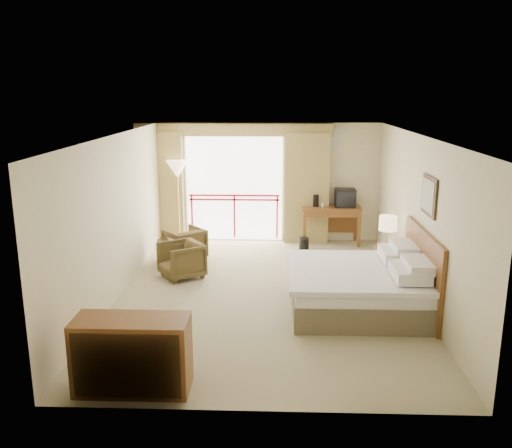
{
  "coord_description": "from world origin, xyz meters",
  "views": [
    {
      "loc": [
        0.14,
        -8.74,
        3.41
      ],
      "look_at": [
        -0.19,
        0.4,
        1.14
      ],
      "focal_mm": 38.0,
      "sensor_mm": 36.0,
      "label": 1
    }
  ],
  "objects_px": {
    "desk": "(331,214)",
    "dresser": "(132,355)",
    "bed": "(360,287)",
    "table_lamp": "(388,224)",
    "armchair_far": "(185,259)",
    "side_table": "(169,247)",
    "floor_lamp": "(177,172)",
    "nightstand": "(386,263)",
    "wastebasket": "(304,244)",
    "tv": "(345,198)",
    "armchair_near": "(182,277)"
  },
  "relations": [
    {
      "from": "bed",
      "to": "floor_lamp",
      "type": "height_order",
      "value": "floor_lamp"
    },
    {
      "from": "wastebasket",
      "to": "side_table",
      "type": "height_order",
      "value": "side_table"
    },
    {
      "from": "desk",
      "to": "side_table",
      "type": "height_order",
      "value": "desk"
    },
    {
      "from": "armchair_near",
      "to": "dresser",
      "type": "distance_m",
      "value": 3.93
    },
    {
      "from": "desk",
      "to": "dresser",
      "type": "xyz_separation_m",
      "value": [
        -2.9,
        -6.37,
        -0.23
      ]
    },
    {
      "from": "nightstand",
      "to": "dresser",
      "type": "height_order",
      "value": "dresser"
    },
    {
      "from": "wastebasket",
      "to": "floor_lamp",
      "type": "relative_size",
      "value": 0.14
    },
    {
      "from": "armchair_far",
      "to": "desk",
      "type": "bearing_deg",
      "value": 163.34
    },
    {
      "from": "table_lamp",
      "to": "wastebasket",
      "type": "bearing_deg",
      "value": 129.46
    },
    {
      "from": "desk",
      "to": "dresser",
      "type": "distance_m",
      "value": 7.0
    },
    {
      "from": "nightstand",
      "to": "floor_lamp",
      "type": "height_order",
      "value": "floor_lamp"
    },
    {
      "from": "side_table",
      "to": "floor_lamp",
      "type": "bearing_deg",
      "value": 91.82
    },
    {
      "from": "floor_lamp",
      "to": "tv",
      "type": "bearing_deg",
      "value": 1.43
    },
    {
      "from": "armchair_far",
      "to": "armchair_near",
      "type": "relative_size",
      "value": 0.99
    },
    {
      "from": "wastebasket",
      "to": "armchair_near",
      "type": "distance_m",
      "value": 3.03
    },
    {
      "from": "nightstand",
      "to": "tv",
      "type": "bearing_deg",
      "value": 105.08
    },
    {
      "from": "tv",
      "to": "armchair_near",
      "type": "height_order",
      "value": "tv"
    },
    {
      "from": "dresser",
      "to": "bed",
      "type": "bearing_deg",
      "value": 44.22
    },
    {
      "from": "desk",
      "to": "armchair_near",
      "type": "bearing_deg",
      "value": -145.26
    },
    {
      "from": "nightstand",
      "to": "armchair_far",
      "type": "distance_m",
      "value": 4.06
    },
    {
      "from": "nightstand",
      "to": "side_table",
      "type": "xyz_separation_m",
      "value": [
        -4.2,
        0.72,
        0.04
      ]
    },
    {
      "from": "tv",
      "to": "wastebasket",
      "type": "height_order",
      "value": "tv"
    },
    {
      "from": "desk",
      "to": "tv",
      "type": "bearing_deg",
      "value": -16.66
    },
    {
      "from": "nightstand",
      "to": "side_table",
      "type": "relative_size",
      "value": 1.19
    },
    {
      "from": "floor_lamp",
      "to": "desk",
      "type": "bearing_deg",
      "value": 2.62
    },
    {
      "from": "table_lamp",
      "to": "wastebasket",
      "type": "relative_size",
      "value": 2.14
    },
    {
      "from": "table_lamp",
      "to": "wastebasket",
      "type": "distance_m",
      "value": 2.42
    },
    {
      "from": "nightstand",
      "to": "wastebasket",
      "type": "bearing_deg",
      "value": 131.39
    },
    {
      "from": "armchair_far",
      "to": "dresser",
      "type": "height_order",
      "value": "dresser"
    },
    {
      "from": "bed",
      "to": "tv",
      "type": "xyz_separation_m",
      "value": [
        0.21,
        3.8,
        0.68
      ]
    },
    {
      "from": "bed",
      "to": "desk",
      "type": "height_order",
      "value": "bed"
    },
    {
      "from": "desk",
      "to": "dresser",
      "type": "bearing_deg",
      "value": -119.07
    },
    {
      "from": "side_table",
      "to": "floor_lamp",
      "type": "height_order",
      "value": "floor_lamp"
    },
    {
      "from": "wastebasket",
      "to": "armchair_far",
      "type": "bearing_deg",
      "value": -162.43
    },
    {
      "from": "desk",
      "to": "bed",
      "type": "bearing_deg",
      "value": -93.26
    },
    {
      "from": "tv",
      "to": "armchair_near",
      "type": "relative_size",
      "value": 0.62
    },
    {
      "from": "floor_lamp",
      "to": "side_table",
      "type": "bearing_deg",
      "value": -88.18
    },
    {
      "from": "side_table",
      "to": "bed",
      "type": "bearing_deg",
      "value": -32.45
    },
    {
      "from": "desk",
      "to": "nightstand",
      "type": "bearing_deg",
      "value": -75.85
    },
    {
      "from": "nightstand",
      "to": "armchair_near",
      "type": "xyz_separation_m",
      "value": [
        -3.8,
        -0.09,
        -0.29
      ]
    },
    {
      "from": "side_table",
      "to": "floor_lamp",
      "type": "distance_m",
      "value": 1.98
    },
    {
      "from": "armchair_far",
      "to": "side_table",
      "type": "relative_size",
      "value": 1.49
    },
    {
      "from": "bed",
      "to": "floor_lamp",
      "type": "relative_size",
      "value": 1.12
    },
    {
      "from": "wastebasket",
      "to": "floor_lamp",
      "type": "height_order",
      "value": "floor_lamp"
    },
    {
      "from": "tv",
      "to": "armchair_near",
      "type": "bearing_deg",
      "value": -131.28
    },
    {
      "from": "bed",
      "to": "table_lamp",
      "type": "relative_size",
      "value": 3.69
    },
    {
      "from": "side_table",
      "to": "dresser",
      "type": "distance_m",
      "value": 4.75
    },
    {
      "from": "bed",
      "to": "armchair_far",
      "type": "bearing_deg",
      "value": 142.19
    },
    {
      "from": "nightstand",
      "to": "wastebasket",
      "type": "height_order",
      "value": "nightstand"
    },
    {
      "from": "table_lamp",
      "to": "wastebasket",
      "type": "xyz_separation_m",
      "value": [
        -1.43,
        1.74,
        -0.89
      ]
    }
  ]
}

